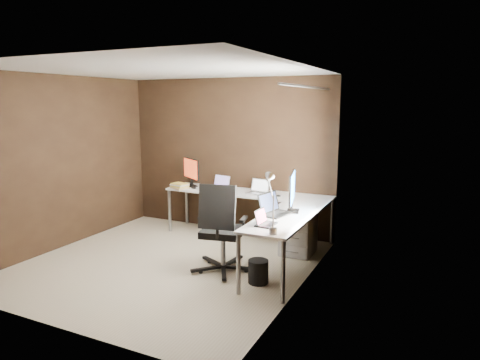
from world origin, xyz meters
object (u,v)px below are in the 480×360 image
laptop_white (220,186)px  wastebasket (258,272)px  laptop_black_big (273,209)px  desk_lamp (270,195)px  drawer_pedestal (298,233)px  monitor_right (292,189)px  book_stack (180,186)px  office_chair (222,245)px  monitor_left (191,171)px  laptop_black_small (264,221)px  laptop_silver (259,190)px

laptop_white → wastebasket: laptop_white is taller
laptop_black_big → desk_lamp: desk_lamp is taller
drawer_pedestal → desk_lamp: bearing=-85.1°
laptop_black_big → desk_lamp: bearing=-149.9°
monitor_right → book_stack: bearing=58.7°
office_chair → monitor_left: bearing=121.6°
wastebasket → monitor_right: bearing=75.8°
office_chair → wastebasket: office_chair is taller
laptop_black_small → office_chair: 0.79m
laptop_black_big → laptop_black_small: (0.08, -0.50, -0.02)m
monitor_right → book_stack: size_ratio=1.88×
desk_lamp → office_chair: bearing=144.8°
book_stack → drawer_pedestal: bearing=-4.1°
monitor_left → laptop_silver: monitor_left is taller
laptop_white → book_stack: (-0.60, -0.26, -0.01)m
monitor_right → laptop_white: (-1.53, 0.92, -0.24)m
drawer_pedestal → monitor_right: bearing=-83.1°
laptop_silver → office_chair: (0.10, -1.40, -0.44)m
monitor_right → wastebasket: monitor_right is taller
laptop_black_small → office_chair: (-0.64, 0.17, -0.43)m
drawer_pedestal → book_stack: (-2.07, 0.15, 0.47)m
laptop_black_big → monitor_left: bearing=71.2°
laptop_silver → laptop_white: bearing=-177.0°
laptop_white → laptop_black_big: bearing=-28.0°
book_stack → desk_lamp: bearing=-35.8°
drawer_pedestal → wastebasket: size_ratio=2.15×
drawer_pedestal → desk_lamp: (0.12, -1.43, 0.84)m
office_chair → laptop_silver: bearing=82.9°
laptop_white → monitor_left: bearing=-167.6°
laptop_silver → laptop_black_small: bearing=-57.5°
monitor_right → laptop_black_big: monitor_right is taller
laptop_silver → wastebasket: size_ratio=1.24×
desk_lamp → drawer_pedestal: bearing=86.0°
laptop_white → laptop_silver: (0.70, -0.06, 0.00)m
monitor_right → office_chair: bearing=112.3°
laptop_silver → office_chair: bearing=-78.4°
monitor_right → office_chair: size_ratio=0.53×
monitor_left → desk_lamp: size_ratio=0.71×
monitor_right → laptop_black_small: bearing=158.6°
laptop_silver → desk_lamp: desk_lamp is taller
drawer_pedestal → laptop_black_small: bearing=-91.4°
laptop_black_big → wastebasket: (0.00, -0.47, -0.65)m
laptop_silver → wastebasket: (0.66, -1.54, -0.64)m
drawer_pedestal → book_stack: 2.13m
monitor_left → laptop_white: monitor_left is taller
monitor_right → book_stack: 2.25m
laptop_black_small → laptop_silver: bearing=27.0°
laptop_silver → desk_lamp: size_ratio=0.53×
monitor_left → book_stack: (-0.06, -0.26, -0.22)m
book_stack → wastebasket: size_ratio=1.17×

